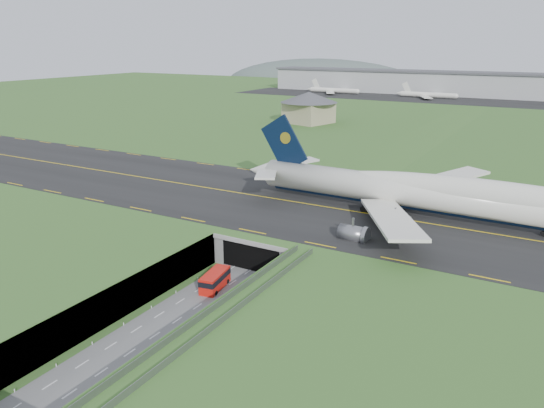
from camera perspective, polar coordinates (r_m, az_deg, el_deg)
The scene contains 10 objects.
ground at distance 92.08m, azimuth -4.97°, elevation -9.00°, with size 900.00×900.00×0.00m, color #366127.
airfield_deck at distance 90.80m, azimuth -5.01°, elevation -7.30°, with size 800.00×800.00×6.00m, color gray.
trench_road at distance 86.67m, azimuth -7.82°, elevation -10.79°, with size 12.00×75.00×0.20m, color slate.
taxiway at distance 116.54m, azimuth 4.14°, elevation -0.07°, with size 800.00×44.00×0.18m, color black.
tunnel_portal at distance 103.75m, azimuth 0.21°, elevation -3.84°, with size 17.00×22.30×6.00m.
guideway at distance 70.21m, azimuth -6.50°, elevation -13.01°, with size 3.00×53.00×7.05m.
jumbo_jet at distance 110.39m, azimuth 17.40°, elevation 0.95°, with size 89.31×58.40×19.32m.
shuttle_tram at distance 91.30m, azimuth -6.16°, elevation -8.15°, with size 3.91×7.55×2.94m.
service_building at distance 234.71m, azimuth 3.99°, elevation 10.61°, with size 30.19×30.19×13.54m.
cargo_terminal at distance 371.16m, azimuth 22.64°, elevation 11.75°, with size 320.00×67.00×15.60m.
Camera 1 is at (47.52, -67.72, 40.44)m, focal length 35.00 mm.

